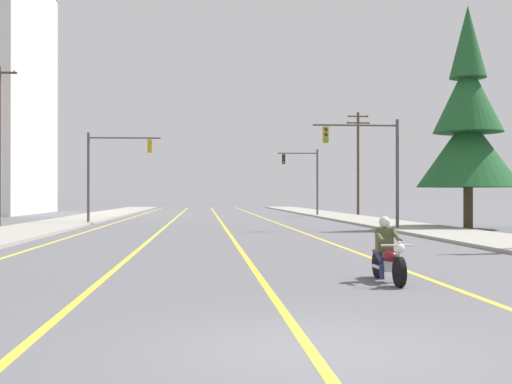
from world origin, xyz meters
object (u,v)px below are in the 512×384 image
(traffic_signal_near_left, at_px, (109,164))
(traffic_signal_mid_right, at_px, (306,173))
(motorcycle_with_rider, at_px, (387,256))
(traffic_signal_near_right, at_px, (373,157))
(conifer_tree_right_verge_near, at_px, (468,126))
(utility_pole_right_far, at_px, (358,160))

(traffic_signal_near_left, height_order, traffic_signal_mid_right, same)
(motorcycle_with_rider, xyz_separation_m, traffic_signal_near_left, (-10.42, 30.52, 3.52))
(traffic_signal_near_right, distance_m, conifer_tree_right_verge_near, 6.23)
(utility_pole_right_far, bearing_deg, conifer_tree_right_verge_near, -89.84)
(traffic_signal_mid_right, bearing_deg, traffic_signal_near_right, -90.22)
(motorcycle_with_rider, xyz_separation_m, utility_pole_right_far, (11.18, 48.71, 4.86))
(utility_pole_right_far, bearing_deg, traffic_signal_mid_right, -149.66)
(conifer_tree_right_verge_near, bearing_deg, traffic_signal_near_right, -170.97)
(traffic_signal_near_right, xyz_separation_m, traffic_signal_mid_right, (0.09, 24.00, -0.07))
(traffic_signal_near_left, relative_size, utility_pole_right_far, 0.61)
(traffic_signal_near_right, xyz_separation_m, conifer_tree_right_verge_near, (5.87, 0.93, 1.86))
(traffic_signal_near_left, relative_size, conifer_tree_right_verge_near, 0.48)
(motorcycle_with_rider, distance_m, traffic_signal_near_right, 22.32)
(motorcycle_with_rider, distance_m, traffic_signal_near_left, 32.44)
(traffic_signal_mid_right, height_order, utility_pole_right_far, utility_pole_right_far)
(motorcycle_with_rider, relative_size, utility_pole_right_far, 0.22)
(motorcycle_with_rider, bearing_deg, traffic_signal_near_right, 75.86)
(utility_pole_right_far, distance_m, conifer_tree_right_verge_near, 26.41)
(traffic_signal_near_right, relative_size, conifer_tree_right_verge_near, 0.48)
(motorcycle_with_rider, height_order, conifer_tree_right_verge_near, conifer_tree_right_verge_near)
(traffic_signal_mid_right, xyz_separation_m, conifer_tree_right_verge_near, (5.78, -23.06, 1.93))
(traffic_signal_near_right, bearing_deg, traffic_signal_near_left, 149.95)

